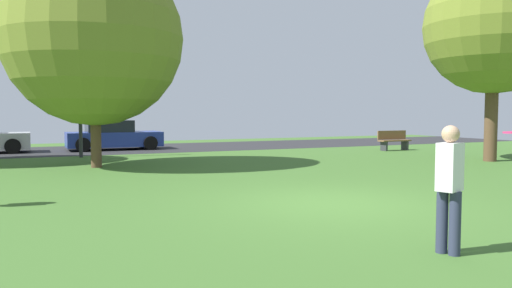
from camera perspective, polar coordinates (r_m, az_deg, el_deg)
ground_plane at (r=9.52m, az=8.65°, el=-6.82°), size 44.00×44.00×0.00m
road_strip at (r=24.42m, az=-12.50°, el=-0.48°), size 44.00×6.40×0.01m
oak_tree_left at (r=16.41m, az=-18.24°, el=11.63°), size 5.49×5.49×6.80m
maple_tree_far at (r=19.57m, az=25.80°, el=12.19°), size 4.77×4.77×7.16m
person_catcher at (r=6.42m, az=21.45°, el=-4.34°), size 0.38×0.32×1.57m
frisbee_disc at (r=8.39m, az=27.52°, el=1.20°), size 0.38×0.38×0.03m
parked_car_blue at (r=23.90m, az=-16.20°, el=0.88°), size 4.23×2.11×1.37m
park_bench at (r=23.38m, az=15.63°, el=0.42°), size 1.60×0.45×0.90m
street_lamp_post at (r=20.09m, az=-19.70°, el=4.94°), size 0.14×0.14×4.50m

